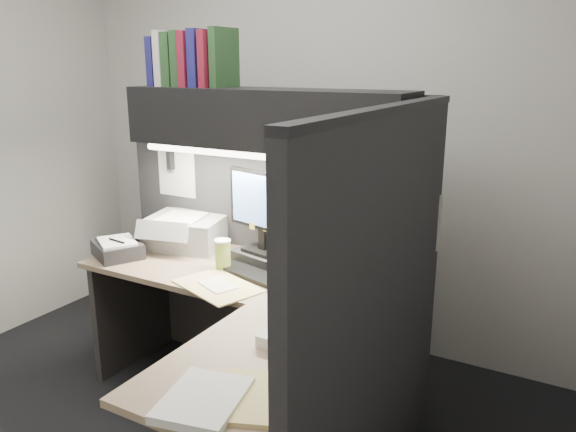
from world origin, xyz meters
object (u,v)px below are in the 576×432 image
object	(u,v)px
desk	(233,389)
printer	(187,231)
coffee_cup	(223,255)
overhead_shelf	(264,119)
notebook_stack	(118,249)
keyboard	(254,274)
telephone	(347,270)
monitor	(263,228)

from	to	relation	value
desk	printer	bearing A→B (deg)	138.40
desk	coffee_cup	bearing A→B (deg)	128.61
overhead_shelf	notebook_stack	size ratio (longest dim) A/B	5.67
printer	keyboard	bearing A→B (deg)	-33.52
keyboard	printer	distance (m)	0.66
keyboard	coffee_cup	world-z (taller)	coffee_cup
desk	keyboard	world-z (taller)	keyboard
coffee_cup	notebook_stack	xyz separation A→B (m)	(-0.63, -0.13, -0.03)
overhead_shelf	coffee_cup	world-z (taller)	overhead_shelf
telephone	printer	bearing A→B (deg)	-155.52
printer	notebook_stack	bearing A→B (deg)	-135.35
overhead_shelf	telephone	distance (m)	0.88
printer	notebook_stack	world-z (taller)	printer
overhead_shelf	printer	bearing A→B (deg)	-179.78
printer	notebook_stack	distance (m)	0.41
telephone	printer	xyz separation A→B (m)	(-1.03, 0.00, 0.05)
monitor	coffee_cup	size ratio (longest dim) A/B	3.34
monitor	notebook_stack	world-z (taller)	monitor
printer	monitor	bearing A→B (deg)	-18.51
printer	notebook_stack	size ratio (longest dim) A/B	1.60
overhead_shelf	notebook_stack	bearing A→B (deg)	-155.42
desk	notebook_stack	world-z (taller)	notebook_stack
keyboard	notebook_stack	world-z (taller)	notebook_stack
keyboard	notebook_stack	xyz separation A→B (m)	(-0.83, -0.12, 0.03)
keyboard	coffee_cup	xyz separation A→B (m)	(-0.20, 0.00, 0.06)
coffee_cup	notebook_stack	bearing A→B (deg)	-168.72
desk	coffee_cup	xyz separation A→B (m)	(-0.43, 0.53, 0.36)
notebook_stack	desk	bearing A→B (deg)	-21.07
monitor	printer	world-z (taller)	monitor
keyboard	coffee_cup	size ratio (longest dim) A/B	2.93
monitor	telephone	world-z (taller)	monitor
desk	overhead_shelf	size ratio (longest dim) A/B	1.10
keyboard	notebook_stack	distance (m)	0.84
keyboard	telephone	distance (m)	0.47
desk	monitor	distance (m)	0.90
desk	coffee_cup	size ratio (longest dim) A/B	11.25
printer	coffee_cup	bearing A→B (deg)	-41.22
desk	keyboard	xyz separation A→B (m)	(-0.23, 0.53, 0.30)
desk	printer	size ratio (longest dim) A/B	3.88
desk	telephone	world-z (taller)	telephone
desk	monitor	size ratio (longest dim) A/B	3.37
desk	notebook_stack	xyz separation A→B (m)	(-1.06, 0.41, 0.33)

